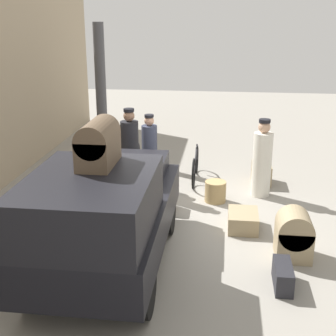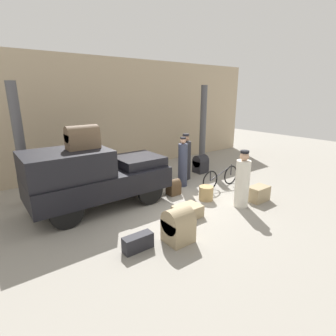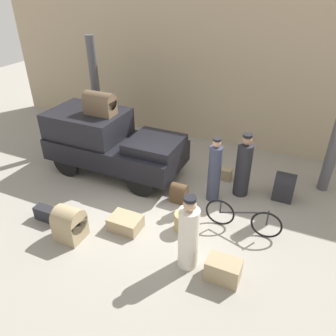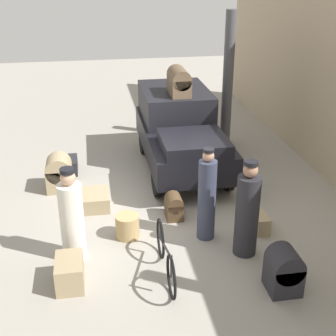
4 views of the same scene
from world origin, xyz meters
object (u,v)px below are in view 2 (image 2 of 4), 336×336
porter_standing_middle (242,182)px  truck (93,175)px  porter_with_bicycle (185,159)px  trunk_barrel_dark (173,187)px  porter_carrying_trunk (183,164)px  wicker_basket (206,193)px  suitcase_black_upright (201,164)px  suitcase_small_leather (258,194)px  trunk_wicker_pale (138,242)px  trunk_umber_medium (188,211)px  suitcase_tan_flat (178,225)px  bicycle (221,177)px  trunk_large_brown (163,175)px  trunk_on_truck_roof (82,137)px

porter_standing_middle → truck: bearing=143.9°
porter_with_bicycle → trunk_barrel_dark: bearing=-143.8°
porter_carrying_trunk → porter_with_bicycle: 0.80m
wicker_basket → suitcase_black_upright: size_ratio=0.59×
porter_with_bicycle → suitcase_small_leather: bearing=-82.6°
wicker_basket → trunk_wicker_pale: wicker_basket is taller
porter_with_bicycle → trunk_barrel_dark: size_ratio=3.41×
trunk_umber_medium → trunk_barrel_dark: bearing=64.8°
porter_with_bicycle → porter_carrying_trunk: bearing=-137.6°
trunk_umber_medium → trunk_wicker_pale: 1.89m
truck → porter_standing_middle: 4.20m
suitcase_black_upright → suitcase_tan_flat: size_ratio=0.93×
truck → porter_carrying_trunk: (3.16, -0.14, -0.16)m
wicker_basket → trunk_barrel_dark: size_ratio=0.85×
porter_with_bicycle → suitcase_small_leather: (0.38, -2.94, -0.56)m
porter_carrying_trunk → trunk_barrel_dark: bearing=-149.5°
porter_with_bicycle → suitcase_small_leather: 3.01m
porter_carrying_trunk → trunk_wicker_pale: porter_carrying_trunk is taller
porter_standing_middle → trunk_wicker_pale: 3.55m
truck → bicycle: truck is taller
trunk_large_brown → bicycle: bearing=-61.7°
truck → suitcase_tan_flat: bearing=-74.6°
porter_with_bicycle → suitcase_small_leather: porter_with_bicycle is taller
trunk_wicker_pale → trunk_on_truck_roof: trunk_on_truck_roof is taller
trunk_on_truck_roof → suitcase_tan_flat: bearing=-71.2°
porter_standing_middle → trunk_large_brown: 3.45m
suitcase_small_leather → suitcase_tan_flat: (-3.36, -0.28, 0.16)m
suitcase_small_leather → trunk_barrel_dark: bearing=131.6°
suitcase_black_upright → porter_with_bicycle: bearing=-166.2°
wicker_basket → trunk_barrel_dark: 1.08m
porter_with_bicycle → trunk_on_truck_roof: size_ratio=2.08×
porter_carrying_trunk → suitcase_tan_flat: porter_carrying_trunk is taller
truck → porter_carrying_trunk: size_ratio=2.23×
bicycle → porter_standing_middle: size_ratio=1.05×
trunk_wicker_pale → trunk_on_truck_roof: size_ratio=0.78×
trunk_umber_medium → suitcase_small_leather: size_ratio=1.10×
trunk_large_brown → trunk_umber_medium: bearing=-114.8°
trunk_large_brown → trunk_wicker_pale: bearing=-132.5°
truck → suitcase_black_upright: size_ratio=5.29×
truck → porter_standing_middle: truck is taller
trunk_wicker_pale → porter_carrying_trunk: bearing=36.6°
bicycle → trunk_on_truck_roof: bearing=166.5°
wicker_basket → porter_standing_middle: porter_standing_middle is taller
trunk_barrel_dark → trunk_large_brown: (0.68, 1.49, -0.09)m
trunk_barrel_dark → suitcase_tan_flat: size_ratio=0.64×
porter_standing_middle → suitcase_black_upright: 3.46m
porter_with_bicycle → suitcase_black_upright: bearing=13.8°
trunk_on_truck_roof → suitcase_small_leather: bearing=-30.4°
porter_standing_middle → trunk_barrel_dark: bearing=117.5°
suitcase_small_leather → trunk_wicker_pale: 4.24m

